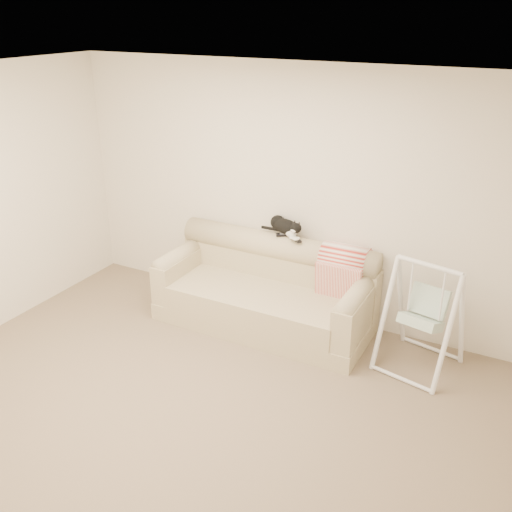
{
  "coord_description": "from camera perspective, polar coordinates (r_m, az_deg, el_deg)",
  "views": [
    {
      "loc": [
        2.26,
        -3.08,
        3.06
      ],
      "look_at": [
        -0.03,
        1.27,
        0.9
      ],
      "focal_mm": 40.0,
      "sensor_mm": 36.0,
      "label": 1
    }
  ],
  "objects": [
    {
      "name": "throw_blanket",
      "position": [
        5.68,
        8.78,
        -0.82
      ],
      "size": [
        0.46,
        0.38,
        0.58
      ],
      "color": "red",
      "rests_on": "sofa"
    },
    {
      "name": "remote_a",
      "position": [
        5.85,
        2.9,
        2.15
      ],
      "size": [
        0.18,
        0.14,
        0.03
      ],
      "color": "black",
      "rests_on": "sofa"
    },
    {
      "name": "sofa",
      "position": [
        5.91,
        1.07,
        -3.56
      ],
      "size": [
        2.2,
        0.93,
        0.9
      ],
      "color": "tan",
      "rests_on": "ground"
    },
    {
      "name": "room_shell",
      "position": [
        4.12,
        -7.95,
        1.65
      ],
      "size": [
        5.04,
        4.04,
        2.6
      ],
      "color": "silver",
      "rests_on": "ground"
    },
    {
      "name": "ground_plane",
      "position": [
        4.9,
        -6.92,
        -15.14
      ],
      "size": [
        5.0,
        5.0,
        0.0
      ],
      "primitive_type": "plane",
      "color": "brown",
      "rests_on": "ground"
    },
    {
      "name": "remote_b",
      "position": [
        5.75,
        4.03,
        1.7
      ],
      "size": [
        0.16,
        0.15,
        0.02
      ],
      "color": "black",
      "rests_on": "sofa"
    },
    {
      "name": "baby_swing",
      "position": [
        5.33,
        16.38,
        -5.75
      ],
      "size": [
        0.76,
        0.79,
        1.05
      ],
      "color": "white",
      "rests_on": "ground"
    },
    {
      "name": "tuxedo_cat",
      "position": [
        5.83,
        2.96,
        2.98
      ],
      "size": [
        0.5,
        0.32,
        0.2
      ],
      "color": "black",
      "rests_on": "sofa"
    }
  ]
}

